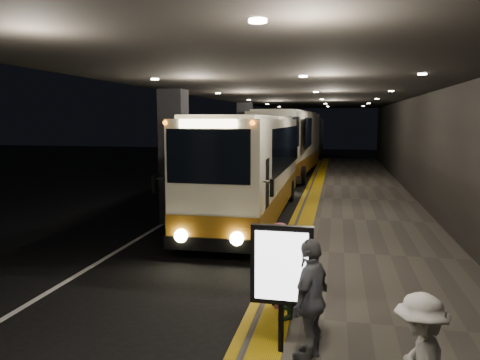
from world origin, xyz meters
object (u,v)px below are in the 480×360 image
(coach_third, at_px, (305,141))
(passenger_waiting_green, at_px, (283,273))
(stanchion_post, at_px, (274,273))
(info_sign, at_px, (282,268))
(passenger_waiting_grey, at_px, (311,299))
(coach_main, at_px, (251,171))
(passenger_boarding, at_px, (282,265))
(coach_second, at_px, (289,146))

(coach_third, bearing_deg, passenger_waiting_green, -84.31)
(passenger_waiting_green, height_order, stanchion_post, passenger_waiting_green)
(info_sign, height_order, stanchion_post, info_sign)
(passenger_waiting_grey, bearing_deg, coach_third, -156.90)
(coach_main, bearing_deg, passenger_boarding, -76.35)
(coach_second, distance_m, passenger_boarding, 20.53)
(passenger_boarding, bearing_deg, stanchion_post, 113.52)
(passenger_waiting_green, distance_m, info_sign, 1.29)
(passenger_waiting_green, xyz_separation_m, stanchion_post, (-0.21, 0.43, -0.16))
(coach_second, relative_size, coach_third, 1.10)
(passenger_waiting_grey, bearing_deg, info_sign, -83.41)
(info_sign, relative_size, stanchion_post, 1.53)
(coach_main, height_order, passenger_waiting_green, coach_main)
(coach_second, height_order, passenger_waiting_grey, coach_second)
(passenger_waiting_green, relative_size, stanchion_post, 1.26)
(passenger_boarding, bearing_deg, coach_main, 28.92)
(passenger_boarding, xyz_separation_m, info_sign, (0.18, -1.64, 0.49))
(coach_second, distance_m, passenger_waiting_grey, 22.32)
(passenger_waiting_grey, relative_size, stanchion_post, 1.41)
(info_sign, bearing_deg, coach_third, 94.85)
(passenger_boarding, height_order, passenger_waiting_grey, passenger_waiting_grey)
(coach_second, height_order, coach_third, coach_second)
(passenger_waiting_grey, height_order, info_sign, info_sign)
(coach_third, bearing_deg, passenger_waiting_grey, -83.53)
(coach_third, distance_m, passenger_waiting_green, 32.37)
(coach_third, bearing_deg, info_sign, -84.23)
(coach_third, xyz_separation_m, stanchion_post, (1.71, -31.87, -0.92))
(coach_third, height_order, stanchion_post, coach_third)
(coach_third, relative_size, passenger_waiting_green, 7.36)
(coach_second, xyz_separation_m, passenger_waiting_grey, (2.59, -22.15, -0.84))
(coach_second, relative_size, passenger_waiting_green, 8.12)
(coach_main, bearing_deg, coach_third, 88.89)
(coach_second, height_order, stanchion_post, coach_second)
(coach_main, height_order, stanchion_post, coach_main)
(coach_second, distance_m, coach_third, 11.44)
(passenger_boarding, bearing_deg, passenger_waiting_green, -158.10)
(coach_main, xyz_separation_m, coach_third, (0.17, 23.94, 0.02))
(coach_main, relative_size, coach_second, 0.90)
(coach_second, xyz_separation_m, passenger_boarding, (2.00, -20.42, -0.94))
(coach_main, relative_size, passenger_boarding, 7.39)
(coach_third, distance_m, passenger_boarding, 31.91)
(passenger_waiting_green, bearing_deg, coach_main, -167.52)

